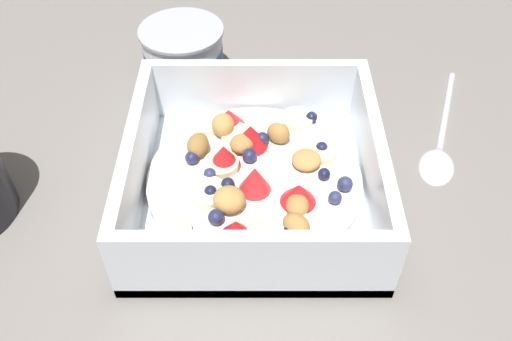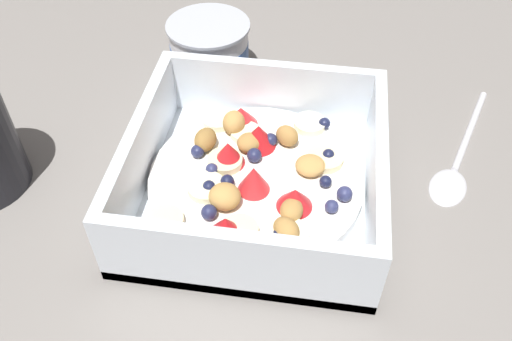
% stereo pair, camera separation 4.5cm
% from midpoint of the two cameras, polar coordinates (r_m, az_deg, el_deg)
% --- Properties ---
extents(ground_plane, '(2.40, 2.40, 0.00)m').
position_cam_midpoint_polar(ground_plane, '(0.47, -1.93, -4.03)').
color(ground_plane, gray).
extents(fruit_bowl, '(0.21, 0.21, 0.07)m').
position_cam_midpoint_polar(fruit_bowl, '(0.46, -2.87, -0.80)').
color(fruit_bowl, white).
rests_on(fruit_bowl, ground).
extents(spoon, '(0.08, 0.17, 0.01)m').
position_cam_midpoint_polar(spoon, '(0.54, 16.61, 2.36)').
color(spoon, silver).
rests_on(spoon, ground).
extents(yogurt_cup, '(0.09, 0.09, 0.06)m').
position_cam_midpoint_polar(yogurt_cup, '(0.59, -9.60, 11.68)').
color(yogurt_cup, white).
rests_on(yogurt_cup, ground).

